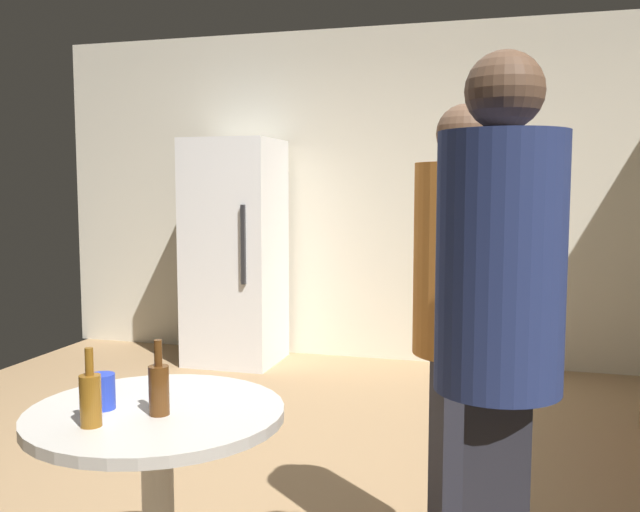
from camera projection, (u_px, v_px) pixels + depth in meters
name	position (u px, v px, depth m)	size (l,w,h in m)	color
ground_plane	(241.00, 494.00, 3.34)	(5.20, 5.20, 0.10)	#9E7C56
wall_back	(360.00, 196.00, 5.72)	(5.32, 0.06, 2.70)	silver
refrigerator	(235.00, 252.00, 5.60)	(0.70, 0.68, 1.80)	white
foreground_table	(157.00, 441.00, 2.17)	(0.80, 0.80, 0.73)	beige
beer_bottle_amber	(90.00, 398.00, 1.99)	(0.06, 0.06, 0.23)	#8C5919
beer_bottle_brown	(159.00, 388.00, 2.09)	(0.06, 0.06, 0.23)	#593314
plastic_cup_blue	(102.00, 391.00, 2.15)	(0.08, 0.08, 0.11)	blue
person_in_navy_shirt	(498.00, 329.00, 1.86)	(0.36, 0.36, 1.77)	#2D2D38
person_in_orange_shirt	(462.00, 309.00, 2.42)	(0.43, 0.43, 1.70)	#2D2D38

